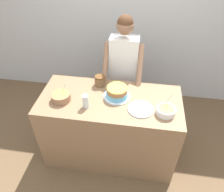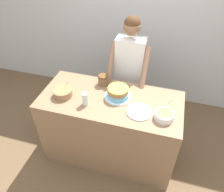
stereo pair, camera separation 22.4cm
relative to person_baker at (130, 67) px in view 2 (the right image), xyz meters
The scene contains 10 objects.
ground_plane 1.35m from the person_baker, 95.12° to the right, with size 14.00×14.00×0.00m, color brown.
wall_back 0.86m from the person_baker, 95.75° to the left, with size 10.00×0.05×2.60m.
counter 0.78m from the person_baker, 98.34° to the right, with size 1.52×0.70×0.92m.
person_baker is the anchor object (origin of this frame).
cake 0.50m from the person_baker, 91.48° to the right, with size 0.29×0.29×0.12m.
frosting_bowl_yellow 0.85m from the person_baker, 54.21° to the right, with size 0.19×0.19×0.19m.
frosting_bowl_olive 0.87m from the person_baker, 132.36° to the right, with size 0.20×0.20×0.17m.
drinking_glass 0.77m from the person_baker, 113.17° to the right, with size 0.06×0.06×0.15m.
ceramic_plate 0.71m from the person_baker, 69.42° to the right, with size 0.26×0.26×0.01m.
stoneware_jar 0.40m from the person_baker, 125.91° to the right, with size 0.12×0.12×0.12m.
Camera 2 is at (0.51, -1.34, 2.42)m, focal length 35.00 mm.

